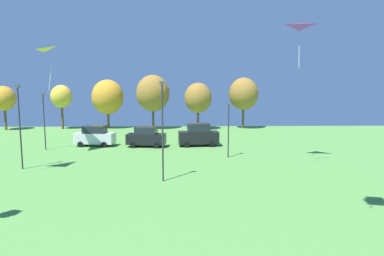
{
  "coord_description": "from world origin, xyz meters",
  "views": [
    {
      "loc": [
        1.02,
        3.52,
        7.04
      ],
      "look_at": [
        1.27,
        14.64,
        5.59
      ],
      "focal_mm": 32.0,
      "sensor_mm": 36.0,
      "label": 1
    }
  ],
  "objects_px": {
    "kite_flying_5": "(57,56)",
    "light_post_1": "(44,118)",
    "parked_car_third_from_left": "(198,135)",
    "treeline_tree_4": "(198,98)",
    "parked_car_second_from_left": "(146,137)",
    "treeline_tree_5": "(244,94)",
    "kite_flying_3": "(299,40)",
    "light_post_3": "(163,126)",
    "treeline_tree_2": "(108,97)",
    "treeline_tree_3": "(153,93)",
    "parked_car_leftmost": "(95,136)",
    "light_post_2": "(20,123)",
    "treeline_tree_1": "(61,97)",
    "treeline_tree_0": "(4,99)",
    "light_post_0": "(229,126)"
  },
  "relations": [
    {
      "from": "parked_car_third_from_left",
      "to": "treeline_tree_4",
      "type": "relative_size",
      "value": 0.65
    },
    {
      "from": "treeline_tree_5",
      "to": "kite_flying_5",
      "type": "bearing_deg",
      "value": -137.02
    },
    {
      "from": "parked_car_leftmost",
      "to": "parked_car_second_from_left",
      "type": "distance_m",
      "value": 5.91
    },
    {
      "from": "parked_car_leftmost",
      "to": "parked_car_second_from_left",
      "type": "bearing_deg",
      "value": 0.07
    },
    {
      "from": "light_post_0",
      "to": "light_post_2",
      "type": "xyz_separation_m",
      "value": [
        -17.65,
        -4.13,
        0.87
      ]
    },
    {
      "from": "parked_car_third_from_left",
      "to": "light_post_2",
      "type": "relative_size",
      "value": 0.67
    },
    {
      "from": "kite_flying_3",
      "to": "light_post_1",
      "type": "relative_size",
      "value": 0.45
    },
    {
      "from": "parked_car_second_from_left",
      "to": "light_post_2",
      "type": "relative_size",
      "value": 0.64
    },
    {
      "from": "kite_flying_5",
      "to": "treeline_tree_5",
      "type": "relative_size",
      "value": 0.47
    },
    {
      "from": "kite_flying_5",
      "to": "parked_car_second_from_left",
      "type": "xyz_separation_m",
      "value": [
        7.93,
        4.26,
        -8.56
      ]
    },
    {
      "from": "treeline_tree_0",
      "to": "treeline_tree_3",
      "type": "bearing_deg",
      "value": 3.08
    },
    {
      "from": "treeline_tree_4",
      "to": "parked_car_second_from_left",
      "type": "bearing_deg",
      "value": -113.76
    },
    {
      "from": "light_post_3",
      "to": "treeline_tree_2",
      "type": "distance_m",
      "value": 32.09
    },
    {
      "from": "parked_car_leftmost",
      "to": "light_post_1",
      "type": "relative_size",
      "value": 0.75
    },
    {
      "from": "light_post_1",
      "to": "parked_car_leftmost",
      "type": "bearing_deg",
      "value": 24.09
    },
    {
      "from": "parked_car_third_from_left",
      "to": "treeline_tree_2",
      "type": "relative_size",
      "value": 0.61
    },
    {
      "from": "light_post_2",
      "to": "treeline_tree_3",
      "type": "height_order",
      "value": "treeline_tree_3"
    },
    {
      "from": "parked_car_leftmost",
      "to": "treeline_tree_1",
      "type": "relative_size",
      "value": 0.66
    },
    {
      "from": "treeline_tree_2",
      "to": "parked_car_third_from_left",
      "type": "bearing_deg",
      "value": -49.7
    },
    {
      "from": "light_post_0",
      "to": "treeline_tree_5",
      "type": "xyz_separation_m",
      "value": [
        5.12,
        21.6,
        2.43
      ]
    },
    {
      "from": "light_post_1",
      "to": "treeline_tree_5",
      "type": "height_order",
      "value": "treeline_tree_5"
    },
    {
      "from": "parked_car_third_from_left",
      "to": "treeline_tree_0",
      "type": "height_order",
      "value": "treeline_tree_0"
    },
    {
      "from": "light_post_2",
      "to": "treeline_tree_5",
      "type": "bearing_deg",
      "value": 48.5
    },
    {
      "from": "kite_flying_5",
      "to": "treeline_tree_3",
      "type": "bearing_deg",
      "value": 69.86
    },
    {
      "from": "parked_car_leftmost",
      "to": "light_post_2",
      "type": "height_order",
      "value": "light_post_2"
    },
    {
      "from": "treeline_tree_1",
      "to": "treeline_tree_2",
      "type": "distance_m",
      "value": 6.98
    },
    {
      "from": "parked_car_second_from_left",
      "to": "light_post_0",
      "type": "xyz_separation_m",
      "value": [
        8.48,
        -5.8,
        1.89
      ]
    },
    {
      "from": "treeline_tree_5",
      "to": "treeline_tree_1",
      "type": "bearing_deg",
      "value": -179.51
    },
    {
      "from": "light_post_3",
      "to": "treeline_tree_3",
      "type": "xyz_separation_m",
      "value": [
        -3.34,
        29.38,
        1.54
      ]
    },
    {
      "from": "parked_car_second_from_left",
      "to": "treeline_tree_5",
      "type": "bearing_deg",
      "value": 55.76
    },
    {
      "from": "light_post_2",
      "to": "treeline_tree_1",
      "type": "distance_m",
      "value": 26.12
    },
    {
      "from": "treeline_tree_4",
      "to": "treeline_tree_2",
      "type": "bearing_deg",
      "value": 171.9
    },
    {
      "from": "parked_car_leftmost",
      "to": "parked_car_third_from_left",
      "type": "xyz_separation_m",
      "value": [
        11.75,
        -0.24,
        0.1
      ]
    },
    {
      "from": "treeline_tree_3",
      "to": "treeline_tree_4",
      "type": "bearing_deg",
      "value": -9.07
    },
    {
      "from": "kite_flying_5",
      "to": "parked_car_second_from_left",
      "type": "height_order",
      "value": "kite_flying_5"
    },
    {
      "from": "treeline_tree_1",
      "to": "treeline_tree_5",
      "type": "height_order",
      "value": "treeline_tree_5"
    },
    {
      "from": "light_post_0",
      "to": "light_post_2",
      "type": "bearing_deg",
      "value": -166.82
    },
    {
      "from": "treeline_tree_5",
      "to": "kite_flying_3",
      "type": "bearing_deg",
      "value": -88.1
    },
    {
      "from": "light_post_0",
      "to": "light_post_1",
      "type": "distance_m",
      "value": 19.58
    },
    {
      "from": "treeline_tree_2",
      "to": "treeline_tree_4",
      "type": "bearing_deg",
      "value": -8.1
    },
    {
      "from": "treeline_tree_0",
      "to": "treeline_tree_1",
      "type": "relative_size",
      "value": 0.98
    },
    {
      "from": "parked_car_third_from_left",
      "to": "treeline_tree_4",
      "type": "bearing_deg",
      "value": 83.13
    },
    {
      "from": "kite_flying_5",
      "to": "light_post_1",
      "type": "distance_m",
      "value": 7.33
    },
    {
      "from": "parked_car_leftmost",
      "to": "treeline_tree_5",
      "type": "distance_m",
      "value": 25.06
    },
    {
      "from": "light_post_0",
      "to": "light_post_2",
      "type": "distance_m",
      "value": 18.15
    },
    {
      "from": "light_post_2",
      "to": "treeline_tree_4",
      "type": "height_order",
      "value": "treeline_tree_4"
    },
    {
      "from": "parked_car_second_from_left",
      "to": "light_post_3",
      "type": "height_order",
      "value": "light_post_3"
    },
    {
      "from": "treeline_tree_0",
      "to": "treeline_tree_1",
      "type": "distance_m",
      "value": 8.3
    },
    {
      "from": "kite_flying_3",
      "to": "treeline_tree_4",
      "type": "xyz_separation_m",
      "value": [
        -7.97,
        21.88,
        -5.99
      ]
    },
    {
      "from": "light_post_3",
      "to": "parked_car_third_from_left",
      "type": "bearing_deg",
      "value": 77.4
    }
  ]
}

